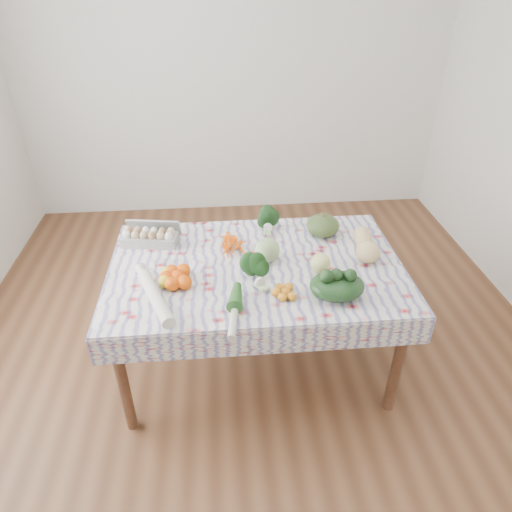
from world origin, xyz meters
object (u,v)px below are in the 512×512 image
(kabocha_squash, at_px, (323,225))
(butternut_squash, at_px, (366,244))
(egg_carton, at_px, (150,238))
(cabbage, at_px, (267,250))
(dining_table, at_px, (256,276))
(grapefruit, at_px, (321,263))

(kabocha_squash, relative_size, butternut_squash, 0.70)
(egg_carton, xyz_separation_m, cabbage, (0.69, -0.24, 0.03))
(egg_carton, distance_m, butternut_squash, 1.29)
(dining_table, bearing_deg, egg_carton, 155.97)
(dining_table, distance_m, grapefruit, 0.39)
(egg_carton, distance_m, grapefruit, 1.04)
(dining_table, xyz_separation_m, butternut_squash, (0.65, 0.06, 0.15))
(egg_carton, relative_size, butternut_squash, 1.14)
(grapefruit, bearing_deg, butternut_squash, 27.21)
(dining_table, height_order, egg_carton, egg_carton)
(egg_carton, distance_m, kabocha_squash, 1.07)
(kabocha_squash, distance_m, cabbage, 0.46)
(kabocha_squash, distance_m, grapefruit, 0.41)
(kabocha_squash, xyz_separation_m, cabbage, (-0.38, -0.26, 0.00))
(kabocha_squash, distance_m, butternut_squash, 0.32)
(egg_carton, height_order, grapefruit, grapefruit)
(cabbage, xyz_separation_m, grapefruit, (0.28, -0.14, -0.02))
(grapefruit, bearing_deg, dining_table, 164.23)
(kabocha_squash, height_order, cabbage, cabbage)
(grapefruit, bearing_deg, cabbage, 154.07)
(cabbage, bearing_deg, egg_carton, 160.86)
(cabbage, height_order, butternut_squash, cabbage)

